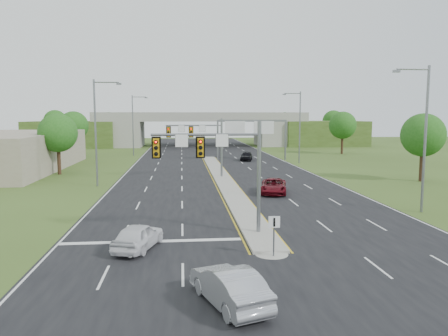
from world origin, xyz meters
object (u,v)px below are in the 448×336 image
(car_silver, at_px, (229,286))
(overpass, at_px, (201,131))
(signal_mast_far, at_px, (202,138))
(keep_right_sign, at_px, (274,229))
(car_far_c, at_px, (246,156))
(car_white, at_px, (138,236))
(car_far_a, at_px, (274,186))
(signal_mast_near, at_px, (222,159))
(sign_gantry, at_px, (251,128))

(car_silver, bearing_deg, overpass, -111.51)
(signal_mast_far, xyz_separation_m, keep_right_sign, (2.26, -29.45, -3.21))
(signal_mast_far, height_order, keep_right_sign, signal_mast_far)
(overpass, distance_m, car_far_c, 36.28)
(car_silver, bearing_deg, car_white, -80.63)
(car_far_a, bearing_deg, keep_right_sign, -89.09)
(signal_mast_near, relative_size, signal_mast_far, 1.00)
(signal_mast_near, bearing_deg, signal_mast_far, 90.00)
(car_white, bearing_deg, car_far_c, -88.13)
(overpass, bearing_deg, sign_gantry, -79.21)
(sign_gantry, bearing_deg, car_far_a, -95.10)
(car_silver, height_order, car_far_a, car_silver)
(car_silver, height_order, car_far_c, car_far_c)
(keep_right_sign, bearing_deg, sign_gantry, 82.30)
(signal_mast_far, relative_size, keep_right_sign, 3.18)
(sign_gantry, height_order, car_white, sign_gantry)
(car_silver, bearing_deg, car_far_c, -118.83)
(overpass, bearing_deg, keep_right_sign, -90.00)
(signal_mast_near, bearing_deg, keep_right_sign, -63.06)
(car_far_a, bearing_deg, signal_mast_far, 132.30)
(signal_mast_near, height_order, signal_mast_far, same)
(signal_mast_near, distance_m, car_white, 6.69)
(keep_right_sign, height_order, sign_gantry, sign_gantry)
(signal_mast_near, relative_size, car_far_a, 1.39)
(car_silver, xyz_separation_m, car_far_c, (8.77, 54.25, 0.01))
(sign_gantry, bearing_deg, signal_mast_far, -114.11)
(keep_right_sign, bearing_deg, overpass, 90.00)
(keep_right_sign, height_order, overpass, overpass)
(car_white, relative_size, car_far_c, 0.95)
(signal_mast_far, xyz_separation_m, overpass, (2.26, 55.07, -1.17))
(signal_mast_far, distance_m, sign_gantry, 21.91)
(overpass, height_order, car_far_a, overpass)
(sign_gantry, relative_size, car_silver, 2.53)
(signal_mast_far, bearing_deg, overpass, 87.65)
(keep_right_sign, relative_size, car_far_a, 0.44)
(sign_gantry, xyz_separation_m, car_white, (-13.81, -47.29, -4.50))
(car_far_a, bearing_deg, sign_gantry, 97.78)
(signal_mast_near, relative_size, car_silver, 1.53)
(overpass, distance_m, car_white, 82.73)
(keep_right_sign, bearing_deg, car_far_c, 83.17)
(sign_gantry, relative_size, car_far_c, 2.60)
(signal_mast_far, height_order, car_white, signal_mast_far)
(car_silver, xyz_separation_m, car_far_a, (6.84, 23.91, -0.05))
(car_silver, bearing_deg, car_far_a, -125.61)
(overpass, height_order, car_silver, overpass)
(sign_gantry, bearing_deg, keep_right_sign, -97.70)
(signal_mast_far, relative_size, car_white, 1.65)
(car_far_a, bearing_deg, overpass, 106.27)
(car_far_c, bearing_deg, signal_mast_far, -99.50)
(keep_right_sign, xyz_separation_m, overpass, (0.00, 84.53, 2.04))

